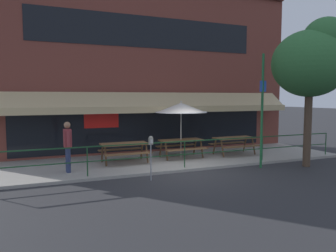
{
  "coord_description": "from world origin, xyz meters",
  "views": [
    {
      "loc": [
        -5.04,
        -10.22,
        2.64
      ],
      "look_at": [
        -0.11,
        1.6,
        1.5
      ],
      "focal_mm": 35.0,
      "sensor_mm": 36.0,
      "label": 1
    }
  ],
  "objects_px": {
    "picnic_table_centre": "(181,143)",
    "parking_meter_near": "(151,145)",
    "street_tree_curbside": "(313,60)",
    "picnic_table_right": "(234,141)",
    "street_sign_pole": "(262,110)",
    "patio_umbrella_centre": "(181,108)",
    "picnic_table_left": "(125,147)",
    "pedestrian_walking": "(68,144)"
  },
  "relations": [
    {
      "from": "picnic_table_centre",
      "to": "parking_meter_near",
      "type": "distance_m",
      "value": 3.58
    },
    {
      "from": "parking_meter_near",
      "to": "street_tree_curbside",
      "type": "xyz_separation_m",
      "value": [
        6.28,
        -0.33,
        2.87
      ]
    },
    {
      "from": "picnic_table_right",
      "to": "street_sign_pole",
      "type": "relative_size",
      "value": 0.43
    },
    {
      "from": "patio_umbrella_centre",
      "to": "street_sign_pole",
      "type": "relative_size",
      "value": 0.56
    },
    {
      "from": "picnic_table_left",
      "to": "parking_meter_near",
      "type": "distance_m",
      "value": 2.61
    },
    {
      "from": "parking_meter_near",
      "to": "street_sign_pole",
      "type": "xyz_separation_m",
      "value": [
        4.41,
        0.18,
        1.01
      ]
    },
    {
      "from": "picnic_table_right",
      "to": "street_tree_curbside",
      "type": "distance_m",
      "value": 4.59
    },
    {
      "from": "picnic_table_left",
      "to": "picnic_table_right",
      "type": "bearing_deg",
      "value": -1.04
    },
    {
      "from": "pedestrian_walking",
      "to": "parking_meter_near",
      "type": "relative_size",
      "value": 1.2
    },
    {
      "from": "picnic_table_right",
      "to": "parking_meter_near",
      "type": "bearing_deg",
      "value": -152.63
    },
    {
      "from": "parking_meter_near",
      "to": "pedestrian_walking",
      "type": "bearing_deg",
      "value": 142.68
    },
    {
      "from": "picnic_table_left",
      "to": "parking_meter_near",
      "type": "height_order",
      "value": "parking_meter_near"
    },
    {
      "from": "picnic_table_centre",
      "to": "pedestrian_walking",
      "type": "height_order",
      "value": "pedestrian_walking"
    },
    {
      "from": "patio_umbrella_centre",
      "to": "street_tree_curbside",
      "type": "relative_size",
      "value": 0.43
    },
    {
      "from": "pedestrian_walking",
      "to": "picnic_table_centre",
      "type": "bearing_deg",
      "value": 11.08
    },
    {
      "from": "parking_meter_near",
      "to": "picnic_table_left",
      "type": "bearing_deg",
      "value": 93.64
    },
    {
      "from": "street_sign_pole",
      "to": "street_tree_curbside",
      "type": "xyz_separation_m",
      "value": [
        1.87,
        -0.5,
        1.85
      ]
    },
    {
      "from": "picnic_table_centre",
      "to": "street_tree_curbside",
      "type": "xyz_separation_m",
      "value": [
        3.97,
        -3.02,
        3.31
      ]
    },
    {
      "from": "street_tree_curbside",
      "to": "picnic_table_right",
      "type": "bearing_deg",
      "value": 118.06
    },
    {
      "from": "pedestrian_walking",
      "to": "street_tree_curbside",
      "type": "relative_size",
      "value": 0.31
    },
    {
      "from": "street_sign_pole",
      "to": "street_tree_curbside",
      "type": "bearing_deg",
      "value": -15.12
    },
    {
      "from": "picnic_table_left",
      "to": "parking_meter_near",
      "type": "xyz_separation_m",
      "value": [
        0.16,
        -2.57,
        0.44
      ]
    },
    {
      "from": "picnic_table_centre",
      "to": "pedestrian_walking",
      "type": "relative_size",
      "value": 1.05
    },
    {
      "from": "picnic_table_left",
      "to": "picnic_table_right",
      "type": "distance_m",
      "value": 4.95
    },
    {
      "from": "parking_meter_near",
      "to": "picnic_table_right",
      "type": "bearing_deg",
      "value": 27.37
    },
    {
      "from": "picnic_table_left",
      "to": "picnic_table_right",
      "type": "xyz_separation_m",
      "value": [
        4.94,
        -0.09,
        0.0
      ]
    },
    {
      "from": "picnic_table_centre",
      "to": "pedestrian_walking",
      "type": "xyz_separation_m",
      "value": [
        -4.65,
        -0.91,
        0.35
      ]
    },
    {
      "from": "picnic_table_centre",
      "to": "picnic_table_right",
      "type": "bearing_deg",
      "value": -5.03
    },
    {
      "from": "picnic_table_left",
      "to": "pedestrian_walking",
      "type": "xyz_separation_m",
      "value": [
        -2.18,
        -0.78,
        0.35
      ]
    },
    {
      "from": "pedestrian_walking",
      "to": "parking_meter_near",
      "type": "bearing_deg",
      "value": -37.32
    },
    {
      "from": "picnic_table_left",
      "to": "street_tree_curbside",
      "type": "bearing_deg",
      "value": -24.19
    },
    {
      "from": "pedestrian_walking",
      "to": "street_tree_curbside",
      "type": "distance_m",
      "value": 9.35
    },
    {
      "from": "patio_umbrella_centre",
      "to": "pedestrian_walking",
      "type": "height_order",
      "value": "patio_umbrella_centre"
    },
    {
      "from": "picnic_table_right",
      "to": "parking_meter_near",
      "type": "distance_m",
      "value": 5.4
    },
    {
      "from": "picnic_table_centre",
      "to": "picnic_table_right",
      "type": "xyz_separation_m",
      "value": [
        2.47,
        -0.22,
        0.0
      ]
    },
    {
      "from": "pedestrian_walking",
      "to": "street_sign_pole",
      "type": "height_order",
      "value": "street_sign_pole"
    },
    {
      "from": "street_tree_curbside",
      "to": "parking_meter_near",
      "type": "bearing_deg",
      "value": 177.01
    },
    {
      "from": "picnic_table_centre",
      "to": "patio_umbrella_centre",
      "type": "distance_m",
      "value": 1.47
    },
    {
      "from": "picnic_table_right",
      "to": "parking_meter_near",
      "type": "height_order",
      "value": "parking_meter_near"
    },
    {
      "from": "parking_meter_near",
      "to": "street_sign_pole",
      "type": "relative_size",
      "value": 0.34
    },
    {
      "from": "picnic_table_centre",
      "to": "patio_umbrella_centre",
      "type": "bearing_deg",
      "value": 90.0
    },
    {
      "from": "patio_umbrella_centre",
      "to": "street_sign_pole",
      "type": "bearing_deg",
      "value": -50.55
    }
  ]
}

